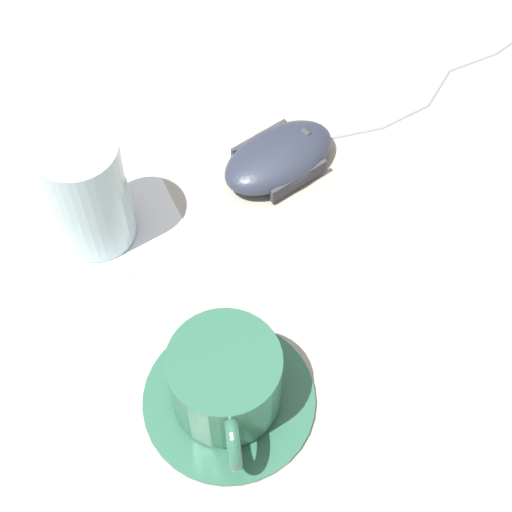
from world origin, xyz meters
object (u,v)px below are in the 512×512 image
(drinking_glass, at_px, (87,192))
(saucer, at_px, (229,399))
(coffee_cup, at_px, (226,381))
(computer_mouse, at_px, (279,157))

(drinking_glass, bearing_deg, saucer, 16.75)
(coffee_cup, xyz_separation_m, drinking_glass, (-0.20, -0.06, 0.02))
(coffee_cup, bearing_deg, saucer, 104.09)
(computer_mouse, bearing_deg, saucer, -30.22)
(saucer, height_order, drinking_glass, drinking_glass)
(computer_mouse, xyz_separation_m, drinking_glass, (0.01, -0.18, 0.04))
(saucer, distance_m, drinking_glass, 0.22)
(saucer, relative_size, coffee_cup, 1.20)
(saucer, xyz_separation_m, coffee_cup, (0.00, -0.00, 0.04))
(saucer, bearing_deg, drinking_glass, -163.25)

